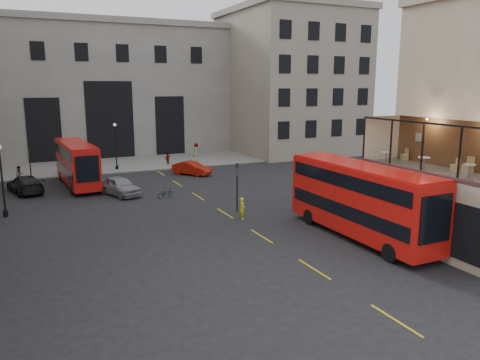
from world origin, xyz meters
name	(u,v)px	position (x,y,z in m)	size (l,w,h in m)	color
ground	(345,263)	(0.00, 0.00, 0.00)	(140.00, 140.00, 0.00)	black
host_frontage	(436,210)	(6.50, 0.00, 2.25)	(3.00, 11.00, 4.50)	#C4B393
cafe_floor	(440,172)	(6.50, 0.00, 4.55)	(3.00, 10.00, 0.10)	slate
gateway	(102,86)	(-5.00, 47.99, 9.39)	(35.00, 10.60, 18.00)	gray
building_right	(289,79)	(20.00, 39.97, 10.39)	(16.60, 18.60, 20.00)	gray
pavement_far	(111,164)	(-6.00, 38.00, 0.06)	(40.00, 12.00, 0.12)	slate
traffic_light_near	(237,181)	(-1.00, 12.00, 2.42)	(0.16, 0.20, 3.80)	black
traffic_light_far	(30,162)	(-15.00, 28.00, 2.42)	(0.16, 0.20, 3.80)	black
street_lamp_a	(3,185)	(-17.00, 18.00, 2.39)	(0.36, 0.36, 5.33)	black
street_lamp_b	(116,149)	(-6.00, 34.00, 2.39)	(0.36, 0.36, 5.33)	black
bus_near	(360,197)	(3.50, 3.24, 2.62)	(2.82, 11.74, 4.67)	red
bus_far	(77,162)	(-10.95, 27.01, 2.34)	(3.05, 10.59, 4.17)	#BB110D
car_a	(120,186)	(-8.03, 21.45, 0.82)	(1.95, 4.84, 1.65)	gray
car_b	(192,168)	(0.80, 27.78, 0.72)	(1.52, 4.35, 1.43)	#971509
car_c	(25,184)	(-15.57, 25.96, 0.78)	(2.18, 5.36, 1.56)	black
bicycle	(166,193)	(-4.67, 18.67, 0.41)	(0.55, 1.57, 0.82)	gray
cyclist	(242,208)	(-1.46, 10.08, 0.80)	(0.59, 0.38, 1.61)	yellow
pedestrian_a	(20,175)	(-16.01, 30.58, 0.86)	(0.84, 0.65, 1.73)	gray
pedestrian_b	(73,172)	(-11.13, 29.43, 0.96)	(1.24, 0.71, 1.91)	gray
pedestrian_c	(168,159)	(0.19, 34.78, 0.77)	(0.90, 0.37, 1.53)	gray
pedestrian_d	(196,150)	(5.38, 39.24, 0.96)	(0.94, 0.61, 1.93)	gray
cafe_table_near	(469,169)	(6.01, -2.35, 5.14)	(0.65, 0.65, 0.81)	beige
cafe_table_mid	(424,162)	(5.54, 0.32, 5.16)	(0.68, 0.68, 0.85)	beige
cafe_table_far	(386,156)	(5.44, 3.35, 5.12)	(0.62, 0.62, 0.78)	beige
cafe_chair_b	(468,169)	(7.26, -1.24, 4.89)	(0.50, 0.50, 0.97)	tan
cafe_chair_c	(455,167)	(7.24, -0.42, 4.84)	(0.45, 0.45, 0.77)	#DCB87F
cafe_chair_d	(405,157)	(7.63, 3.99, 4.83)	(0.42, 0.42, 0.77)	tan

